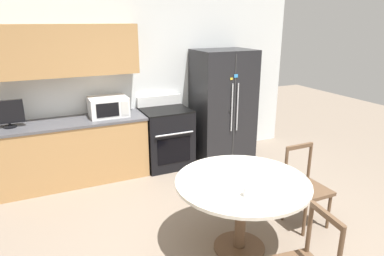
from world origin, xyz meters
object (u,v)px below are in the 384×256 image
(countertop_tv, at_px, (8,113))
(refrigerator, at_px, (223,105))
(microwave, at_px, (108,107))
(candle_glass, at_px, (247,192))
(oven_range, at_px, (166,137))
(dining_chair_right, at_px, (306,188))

(countertop_tv, bearing_deg, refrigerator, -1.42)
(microwave, xyz_separation_m, candle_glass, (0.64, -2.63, -0.24))
(countertop_tv, bearing_deg, candle_glass, -53.63)
(oven_range, xyz_separation_m, candle_glass, (-0.21, -2.57, 0.33))
(microwave, distance_m, candle_glass, 2.71)
(countertop_tv, height_order, dining_chair_right, countertop_tv)
(oven_range, distance_m, countertop_tv, 2.22)
(microwave, xyz_separation_m, countertop_tv, (-1.28, -0.02, 0.05))
(oven_range, bearing_deg, candle_glass, -94.68)
(dining_chair_right, bearing_deg, oven_range, -69.35)
(microwave, bearing_deg, dining_chair_right, -53.18)
(microwave, relative_size, countertop_tv, 1.40)
(oven_range, relative_size, countertop_tv, 2.82)
(oven_range, height_order, countertop_tv, countertop_tv)
(oven_range, distance_m, microwave, 1.03)
(refrigerator, distance_m, countertop_tv, 3.13)
(candle_glass, bearing_deg, dining_chair_right, 19.63)
(refrigerator, distance_m, microwave, 1.85)
(refrigerator, relative_size, microwave, 3.33)
(refrigerator, xyz_separation_m, microwave, (-1.84, 0.09, 0.15))
(oven_range, bearing_deg, microwave, 176.05)
(microwave, height_order, countertop_tv, countertop_tv)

